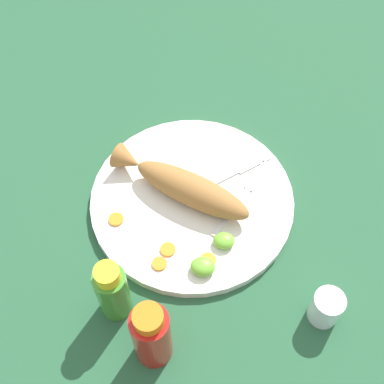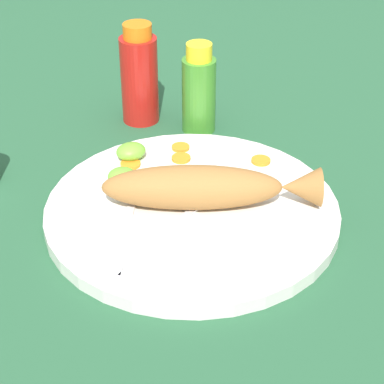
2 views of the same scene
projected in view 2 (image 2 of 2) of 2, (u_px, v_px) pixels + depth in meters
ground_plane at (192, 217)px, 0.86m from camera, size 4.00×4.00×0.00m
main_plate at (192, 211)px, 0.86m from camera, size 0.36×0.36×0.02m
fried_fish at (207, 187)px, 0.84m from camera, size 0.26×0.16×0.05m
fork_near at (156, 247)px, 0.78m from camera, size 0.16×0.12×0.00m
fork_far at (125, 231)px, 0.81m from camera, size 0.10×0.17×0.00m
carrot_slice_near at (261, 161)px, 0.94m from camera, size 0.03×0.03×0.00m
carrot_slice_mid at (181, 158)px, 0.94m from camera, size 0.03×0.03×0.00m
carrot_slice_far at (181, 147)px, 0.97m from camera, size 0.02×0.02×0.00m
carrot_slice_extra at (130, 164)px, 0.93m from camera, size 0.03×0.03×0.00m
lime_wedge_main at (131, 151)px, 0.94m from camera, size 0.04×0.03×0.02m
lime_wedge_side at (122, 176)px, 0.89m from camera, size 0.04×0.03×0.02m
hot_sauce_bottle_red at (139, 76)px, 1.04m from camera, size 0.06×0.06×0.15m
hot_sauce_bottle_green at (199, 91)px, 1.02m from camera, size 0.05×0.05×0.14m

